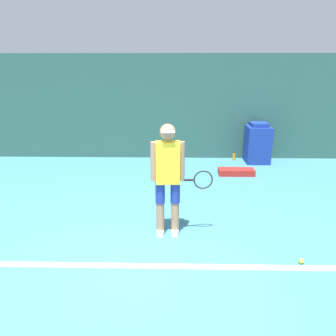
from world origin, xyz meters
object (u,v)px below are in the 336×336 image
object	(u,v)px
tennis_player	(168,175)
equipment_bag	(236,172)
water_bottle	(234,157)
tennis_ball	(301,261)
covered_chair	(257,143)

from	to	relation	value
tennis_player	equipment_bag	xyz separation A→B (m)	(1.53, 2.88, -0.86)
equipment_bag	water_bottle	size ratio (longest dim) A/B	3.81
tennis_ball	equipment_bag	world-z (taller)	equipment_bag
tennis_ball	covered_chair	distance (m)	4.81
tennis_player	covered_chair	xyz separation A→B (m)	(2.25, 4.00, -0.42)
covered_chair	water_bottle	xyz separation A→B (m)	(-0.56, 0.16, -0.40)
tennis_player	tennis_ball	world-z (taller)	tennis_player
covered_chair	tennis_player	bearing A→B (deg)	-119.42
covered_chair	tennis_ball	bearing A→B (deg)	-96.45
tennis_player	equipment_bag	size ratio (longest dim) A/B	2.01
equipment_bag	water_bottle	bearing A→B (deg)	82.63
tennis_ball	covered_chair	xyz separation A→B (m)	(0.54, 4.76, 0.47)
tennis_player	tennis_ball	size ratio (longest dim) A/B	24.48
tennis_ball	equipment_bag	xyz separation A→B (m)	(-0.19, 3.64, 0.04)
equipment_bag	water_bottle	distance (m)	1.29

